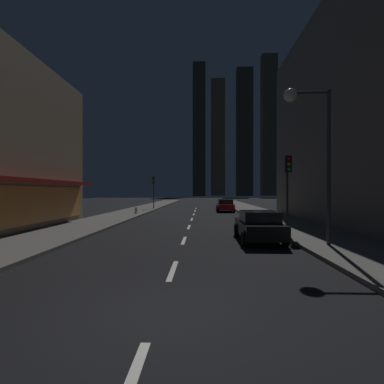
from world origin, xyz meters
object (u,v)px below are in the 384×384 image
at_px(car_parked_far, 225,205).
at_px(traffic_light_near_right, 288,176).
at_px(car_parked_near, 259,226).
at_px(street_lamp_right, 309,128).
at_px(fire_hydrant_far_left, 136,210).
at_px(traffic_light_far_left, 154,185).

xyz_separation_m(car_parked_far, traffic_light_near_right, (1.90, -18.16, 2.45)).
xyz_separation_m(car_parked_near, car_parked_far, (0.00, 19.89, 0.00)).
bearing_deg(street_lamp_right, fire_hydrant_far_left, 124.07).
height_order(fire_hydrant_far_left, traffic_light_far_left, traffic_light_far_left).
bearing_deg(car_parked_far, street_lamp_right, -85.26).
height_order(car_parked_near, traffic_light_near_right, traffic_light_near_right).
xyz_separation_m(car_parked_far, fire_hydrant_far_left, (-9.50, -4.81, -0.29)).
bearing_deg(fire_hydrant_far_left, street_lamp_right, -55.93).
bearing_deg(fire_hydrant_far_left, car_parked_far, 26.85).
distance_m(traffic_light_far_left, street_lamp_right, 27.21).
relative_size(fire_hydrant_far_left, street_lamp_right, 0.10).
xyz_separation_m(traffic_light_near_right, street_lamp_right, (-0.12, -3.33, 1.87)).
bearing_deg(traffic_light_near_right, fire_hydrant_far_left, 130.49).
bearing_deg(car_parked_near, traffic_light_near_right, 42.23).
distance_m(fire_hydrant_far_left, traffic_light_near_right, 17.77).
bearing_deg(fire_hydrant_far_left, car_parked_near, -57.79).
height_order(fire_hydrant_far_left, street_lamp_right, street_lamp_right).
bearing_deg(fire_hydrant_far_left, traffic_light_near_right, -49.51).
distance_m(car_parked_near, car_parked_far, 19.89).
height_order(car_parked_near, car_parked_far, same).
relative_size(car_parked_near, car_parked_far, 1.00).
distance_m(traffic_light_near_right, traffic_light_far_left, 24.19).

